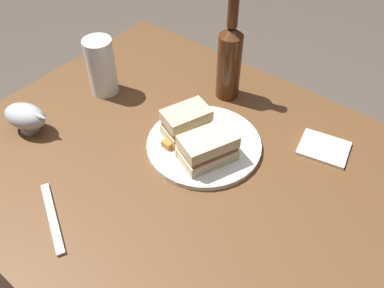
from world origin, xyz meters
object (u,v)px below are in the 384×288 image
plate (204,145)px  fork (52,217)px  pint_glass (102,70)px  napkin (324,148)px  cider_bottle (229,59)px  sandwich_half_right (208,148)px  gravy_boat (26,116)px  sandwich_half_left (186,123)px

plate → fork: (-0.11, -0.35, -0.00)m
pint_glass → napkin: pint_glass is taller
cider_bottle → napkin: cider_bottle is taller
sandwich_half_right → napkin: bearing=47.4°
sandwich_half_right → napkin: size_ratio=1.26×
gravy_boat → cider_bottle: size_ratio=0.45×
gravy_boat → pint_glass: bearing=83.6°
pint_glass → plate: bearing=-0.4°
plate → pint_glass: (-0.34, 0.00, 0.06)m
pint_glass → napkin: 0.59m
sandwich_half_left → pint_glass: bearing=179.0°
sandwich_half_left → gravy_boat: size_ratio=0.97×
gravy_boat → napkin: bearing=33.4°
plate → sandwich_half_left: 0.07m
napkin → plate: bearing=-143.1°
pint_glass → cider_bottle: size_ratio=0.54×
sandwich_half_left → sandwich_half_right: size_ratio=0.88×
plate → pint_glass: bearing=179.6°
sandwich_half_left → fork: sandwich_half_left is taller
gravy_boat → napkin: gravy_boat is taller
sandwich_half_left → sandwich_half_right: (0.09, -0.03, -0.00)m
sandwich_half_left → napkin: 0.33m
fork → napkin: bearing=-95.6°
plate → napkin: size_ratio=2.43×
sandwich_half_right → gravy_boat: sandwich_half_right is taller
sandwich_half_left → fork: 0.35m
plate → gravy_boat: gravy_boat is taller
sandwich_half_right → gravy_boat: 0.44m
cider_bottle → napkin: (0.30, -0.03, -0.11)m
pint_glass → gravy_boat: bearing=-96.4°
sandwich_half_left → pint_glass: (-0.29, 0.00, 0.02)m
sandwich_half_left → sandwich_half_right: bearing=-20.5°
napkin → pint_glass: bearing=-163.7°
pint_glass → sandwich_half_right: bearing=-5.7°
plate → sandwich_half_right: size_ratio=1.93×
cider_bottle → napkin: 0.31m
plate → gravy_boat: 0.43m
sandwich_half_right → fork: 0.35m
sandwich_half_left → napkin: size_ratio=1.11×
sandwich_half_left → gravy_boat: 0.38m
pint_glass → fork: size_ratio=0.85×
plate → cider_bottle: bearing=110.4°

